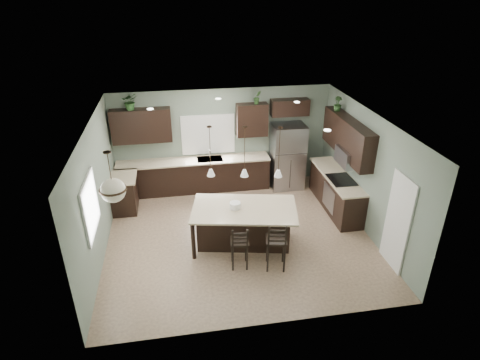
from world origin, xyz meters
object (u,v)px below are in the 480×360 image
object	(u,v)px
refrigerator	(287,156)
bar_stool_center	(239,246)
kitchen_island	(244,226)
bar_stool_right	(276,245)
plant_back_left	(130,101)
serving_dish	(235,205)

from	to	relation	value
refrigerator	bar_stool_center	bearing A→B (deg)	-119.81
kitchen_island	bar_stool_center	size ratio (longest dim) A/B	2.26
kitchen_island	bar_stool_right	size ratio (longest dim) A/B	2.02
refrigerator	plant_back_left	size ratio (longest dim) A/B	4.20
bar_stool_center	bar_stool_right	size ratio (longest dim) A/B	0.89
refrigerator	bar_stool_center	xyz separation A→B (m)	(-1.93, -3.37, -0.42)
kitchen_island	serving_dish	distance (m)	0.57
plant_back_left	kitchen_island	bearing A→B (deg)	-49.88
bar_stool_center	bar_stool_right	xyz separation A→B (m)	(0.73, -0.16, 0.06)
kitchen_island	bar_stool_center	distance (m)	0.80
serving_dish	plant_back_left	xyz separation A→B (m)	(-2.23, 2.84, 1.63)
bar_stool_center	plant_back_left	bearing A→B (deg)	127.00
serving_dish	bar_stool_right	size ratio (longest dim) A/B	0.21
kitchen_island	bar_stool_right	xyz separation A→B (m)	(0.49, -0.93, 0.10)
bar_stool_right	bar_stool_center	bearing A→B (deg)	178.83
bar_stool_center	plant_back_left	distance (m)	4.75
kitchen_island	plant_back_left	size ratio (longest dim) A/B	5.13
refrigerator	bar_stool_center	distance (m)	3.91
kitchen_island	bar_stool_center	xyz separation A→B (m)	(-0.23, -0.77, 0.04)
kitchen_island	serving_dish	size ratio (longest dim) A/B	9.43
kitchen_island	bar_stool_center	bearing A→B (deg)	-95.59
kitchen_island	bar_stool_center	world-z (taller)	bar_stool_center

